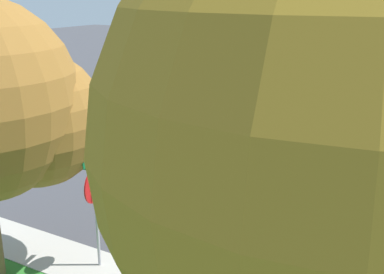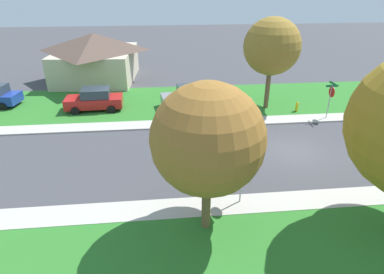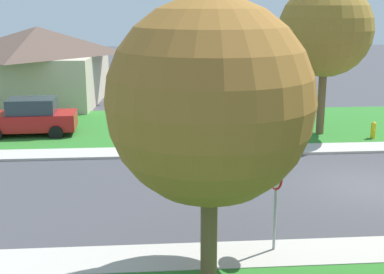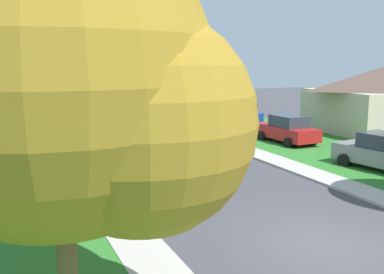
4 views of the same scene
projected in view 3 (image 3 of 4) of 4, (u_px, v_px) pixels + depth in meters
name	position (u px, v px, depth m)	size (l,w,h in m)	color
ground_plane	(371.00, 187.00, 17.92)	(120.00, 120.00, 0.00)	#424247
sidewalk_east	(34.00, 155.00, 21.52)	(1.40, 56.00, 0.10)	#B7B2A8
lawn_east	(54.00, 128.00, 26.07)	(8.00, 56.00, 0.08)	#2D7528
stop_sign_far_corner	(275.00, 180.00, 12.74)	(0.90, 0.90, 2.77)	#9E9EA3
car_red_driveway_right	(29.00, 117.00, 24.58)	(2.15, 4.36, 1.76)	red
car_grey_behind_trees	(189.00, 115.00, 25.09)	(2.47, 4.51, 1.76)	gray
tree_across_right	(327.00, 33.00, 24.02)	(4.52, 4.20, 6.93)	brown
tree_sidewalk_near	(216.00, 107.00, 11.00)	(4.55, 4.23, 6.18)	brown
house_right_setback	(39.00, 64.00, 32.57)	(9.54, 8.43, 4.60)	beige
fire_hydrant	(373.00, 130.00, 23.96)	(0.38, 0.22, 0.83)	gold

